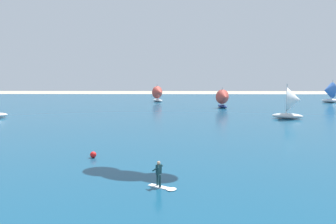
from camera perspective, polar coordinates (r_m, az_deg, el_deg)
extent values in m
cube|color=navy|center=(58.98, 0.67, -0.25)|extent=(160.00, 90.00, 0.10)
cube|color=white|center=(22.74, -1.50, -11.93)|extent=(1.41, 1.13, 0.05)
cylinder|color=#143338|center=(22.41, -1.30, -11.07)|extent=(0.14, 0.14, 0.80)
cylinder|color=#143338|center=(22.79, -1.71, -10.76)|extent=(0.14, 0.14, 0.80)
cube|color=#143338|center=(22.40, -1.51, -9.21)|extent=(0.38, 0.42, 0.60)
sphere|color=tan|center=(22.29, -1.52, -8.20)|extent=(0.22, 0.22, 0.22)
cylinder|color=#143338|center=(22.25, -2.02, -9.18)|extent=(0.47, 0.35, 0.39)
cylinder|color=#143338|center=(22.60, -1.36, -8.93)|extent=(0.47, 0.35, 0.39)
ellipsoid|color=white|center=(22.23, 0.55, -12.34)|extent=(0.88, 0.91, 0.08)
ellipsoid|color=silver|center=(55.43, 18.70, -0.61)|extent=(4.69, 2.84, 0.83)
cylinder|color=silver|center=(55.16, 18.59, 2.11)|extent=(0.14, 0.14, 4.43)
cone|color=white|center=(55.18, 19.59, 1.84)|extent=(3.01, 4.14, 3.72)
ellipsoid|color=white|center=(85.95, 24.78, 1.68)|extent=(4.27, 1.69, 0.78)
cylinder|color=silver|center=(85.87, 24.98, 3.33)|extent=(0.13, 0.13, 4.19)
cone|color=#3F72CC|center=(85.46, 24.43, 3.20)|extent=(2.04, 3.62, 3.52)
ellipsoid|color=white|center=(79.67, -1.68, 1.90)|extent=(2.92, 3.35, 0.62)
cylinder|color=silver|center=(79.65, -1.75, 3.32)|extent=(0.10, 0.10, 3.33)
cone|color=#D84C3F|center=(79.06, -1.45, 3.18)|extent=(3.11, 2.85, 2.80)
ellipsoid|color=navy|center=(67.98, 8.77, 0.93)|extent=(2.18, 3.49, 0.62)
cylinder|color=silver|center=(67.94, 8.74, 2.59)|extent=(0.10, 0.10, 3.30)
cone|color=#D84C3F|center=(67.32, 9.03, 2.40)|extent=(3.10, 2.30, 2.77)
sphere|color=red|center=(30.37, -11.97, -6.75)|extent=(0.53, 0.53, 0.53)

